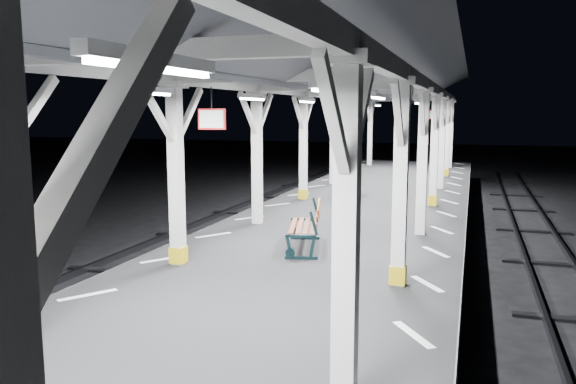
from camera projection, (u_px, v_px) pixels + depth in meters
The scene contains 7 objects.
ground at pixel (236, 380), 7.99m from camera, with size 120.00×120.00×0.00m, color black.
platform at pixel (235, 347), 7.91m from camera, with size 6.00×50.00×1.00m, color black.
hazard_stripes_left at pixel (88, 295), 8.60m from camera, with size 1.00×48.00×0.01m, color silver.
hazard_stripes_right at pixel (413, 334), 7.08m from camera, with size 1.00×48.00×0.01m, color silver.
canopy at pixel (231, 52), 7.32m from camera, with size 5.40×49.00×4.65m.
bench_mid at pixel (308, 225), 11.43m from camera, with size 1.05×1.85×0.95m.
bench_far at pixel (351, 184), 18.41m from camera, with size 0.62×1.50×0.80m.
Camera 1 is at (3.06, -6.91, 3.80)m, focal length 35.00 mm.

